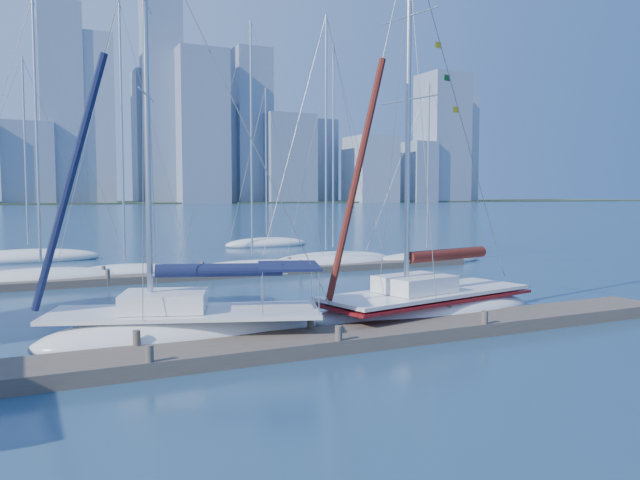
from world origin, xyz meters
name	(u,v)px	position (x,y,z in m)	size (l,w,h in m)	color
ground	(324,348)	(0.00, 0.00, 0.00)	(700.00, 700.00, 0.00)	navy
near_dock	(324,341)	(0.00, 0.00, 0.20)	(26.00, 2.00, 0.40)	#4E4439
far_dock	(225,273)	(2.00, 16.00, 0.18)	(30.00, 1.80, 0.36)	#4E4439
far_shore	(38,203)	(0.00, 320.00, 0.00)	(800.00, 100.00, 1.50)	#38472D
sailboat_navy	(185,310)	(-3.43, 2.15, 0.99)	(8.77, 5.34, 12.74)	white
sailboat_maroon	(427,291)	(4.94, 2.03, 1.01)	(8.98, 4.44, 13.30)	white
bg_boat_0	(41,279)	(-6.84, 17.03, 0.28)	(8.28, 4.13, 13.85)	white
bg_boat_1	(125,273)	(-2.87, 17.55, 0.29)	(6.85, 3.80, 14.37)	white
bg_boat_2	(252,268)	(3.88, 17.03, 0.26)	(8.13, 5.09, 14.06)	white
bg_boat_3	(326,263)	(8.42, 17.00, 0.29)	(8.56, 3.47, 14.96)	white
bg_boat_4	(333,260)	(9.83, 18.85, 0.28)	(8.38, 5.35, 13.91)	white
bg_boat_5	(427,259)	(15.55, 16.94, 0.24)	(8.32, 3.90, 11.60)	white
bg_boat_6	(29,257)	(-7.26, 28.69, 0.28)	(8.82, 3.02, 13.40)	white
bg_boat_7	(267,243)	(10.81, 33.10, 0.27)	(7.49, 4.13, 13.44)	white
skyline	(77,131)	(16.40, 290.55, 33.39)	(503.88, 51.31, 106.95)	gray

